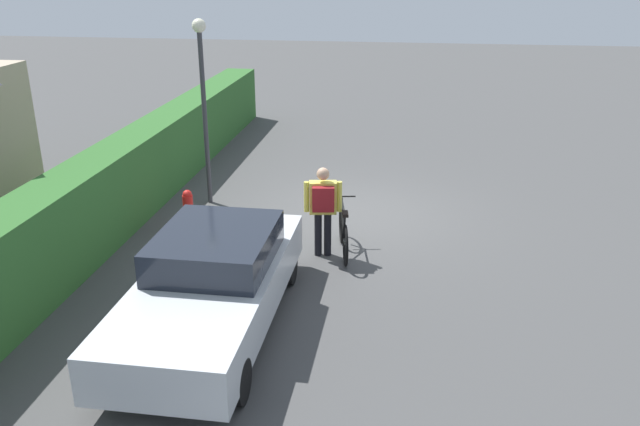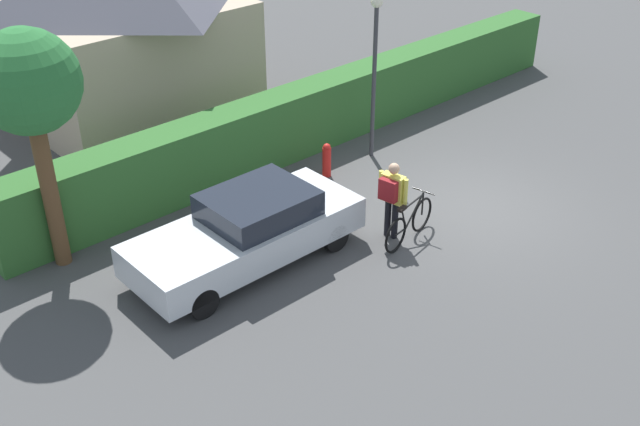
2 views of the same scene
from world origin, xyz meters
TOP-DOWN VIEW (x-y plane):
  - ground_plane at (0.00, 0.00)m, footprint 60.00×60.00m
  - hedge_row at (0.00, 4.54)m, footprint 16.84×0.90m
  - house_distant at (-2.66, 9.26)m, footprint 5.59×5.15m
  - parked_car_near at (-4.71, 1.56)m, footprint 4.56×1.81m
  - bicycle at (-1.94, 0.01)m, footprint 1.69×0.52m
  - person_rider at (-2.11, 0.35)m, footprint 0.40×0.65m
  - street_lamp at (0.25, 3.16)m, footprint 0.28×0.28m
  - tree_kerbside at (-7.34, 3.94)m, footprint 1.82×1.82m
  - fire_hydrant at (-1.27, 3.11)m, footprint 0.20×0.20m

SIDE VIEW (x-z plane):
  - ground_plane at x=0.00m, z-range 0.00..0.00m
  - bicycle at x=-1.94m, z-range -0.06..0.86m
  - fire_hydrant at x=-1.27m, z-range 0.01..0.82m
  - parked_car_near at x=-4.71m, z-range 0.01..1.39m
  - hedge_row at x=0.00m, z-range 0.00..1.59m
  - person_rider at x=-2.11m, z-range 0.17..1.80m
  - street_lamp at x=0.25m, z-range 0.60..4.45m
  - house_distant at x=-2.66m, z-range 0.06..5.21m
  - tree_kerbside at x=-7.34m, z-range 1.27..5.81m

